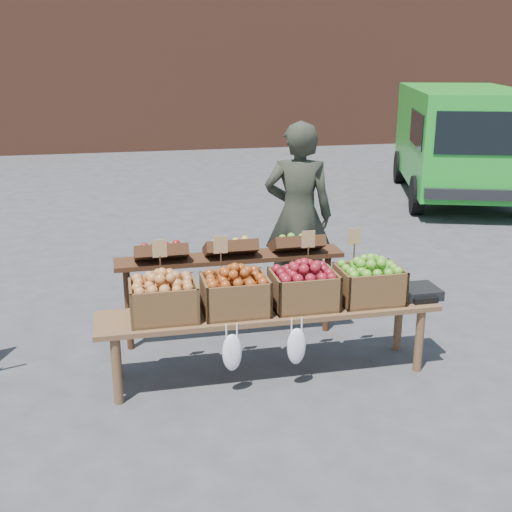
{
  "coord_description": "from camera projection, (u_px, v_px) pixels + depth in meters",
  "views": [
    {
      "loc": [
        -1.69,
        -4.17,
        2.49
      ],
      "look_at": [
        -0.58,
        0.87,
        0.85
      ],
      "focal_mm": 45.0,
      "sensor_mm": 36.0,
      "label": 1
    }
  ],
  "objects": [
    {
      "name": "ground",
      "position": [
        353.0,
        389.0,
        4.98
      ],
      "size": [
        80.0,
        80.0,
        0.0
      ],
      "primitive_type": "plane",
      "color": "#404042"
    },
    {
      "name": "delivery_van",
      "position": [
        459.0,
        144.0,
        11.25
      ],
      "size": [
        3.22,
        4.67,
        1.91
      ],
      "primitive_type": null,
      "rotation": [
        0.0,
        0.0,
        -0.33
      ],
      "color": "green",
      "rests_on": "ground"
    },
    {
      "name": "vendor",
      "position": [
        298.0,
        215.0,
        6.41
      ],
      "size": [
        0.79,
        0.64,
        1.87
      ],
      "primitive_type": "imported",
      "rotation": [
        0.0,
        0.0,
        2.82
      ],
      "color": "#292C21",
      "rests_on": "ground"
    },
    {
      "name": "back_table",
      "position": [
        231.0,
        285.0,
        5.68
      ],
      "size": [
        2.1,
        0.44,
        1.04
      ],
      "primitive_type": null,
      "color": "#3D2112",
      "rests_on": "ground"
    },
    {
      "name": "display_bench",
      "position": [
        269.0,
        342.0,
        5.12
      ],
      "size": [
        2.7,
        0.56,
        0.57
      ],
      "primitive_type": null,
      "color": "brown",
      "rests_on": "ground"
    },
    {
      "name": "crate_golden_apples",
      "position": [
        163.0,
        300.0,
        4.82
      ],
      "size": [
        0.5,
        0.4,
        0.28
      ],
      "primitive_type": null,
      "color": "#AE842F",
      "rests_on": "display_bench"
    },
    {
      "name": "crate_russet_pears",
      "position": [
        235.0,
        295.0,
        4.94
      ],
      "size": [
        0.5,
        0.4,
        0.28
      ],
      "primitive_type": null,
      "color": "#AE4A16",
      "rests_on": "display_bench"
    },
    {
      "name": "crate_red_apples",
      "position": [
        304.0,
        289.0,
        5.05
      ],
      "size": [
        0.5,
        0.4,
        0.28
      ],
      "primitive_type": null,
      "color": "maroon",
      "rests_on": "display_bench"
    },
    {
      "name": "crate_green_apples",
      "position": [
        369.0,
        284.0,
        5.16
      ],
      "size": [
        0.5,
        0.4,
        0.28
      ],
      "primitive_type": null,
      "color": "#489029",
      "rests_on": "display_bench"
    },
    {
      "name": "weighing_scale",
      "position": [
        417.0,
        292.0,
        5.28
      ],
      "size": [
        0.34,
        0.3,
        0.08
      ],
      "primitive_type": "cube",
      "color": "black",
      "rests_on": "display_bench"
    }
  ]
}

